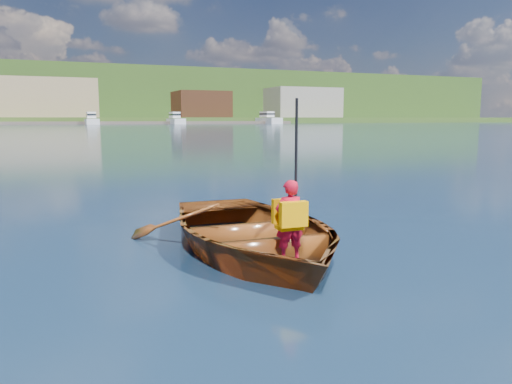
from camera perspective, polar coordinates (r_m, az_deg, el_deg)
The scene contains 8 objects.
ground at distance 7.79m, azimuth 6.78°, elevation -5.13°, with size 600.00×600.00×0.00m.
rowboat at distance 6.84m, azimuth -0.43°, elevation -4.52°, with size 3.13×4.30×0.87m.
child_paddler at distance 6.01m, azimuth 3.85°, elevation -3.07°, with size 0.37×0.34×1.96m.
shoreline at distance 243.41m, azimuth -21.49°, elevation 9.88°, with size 400.00×140.00×22.00m.
dock at distance 154.84m, azimuth -25.18°, elevation 7.14°, with size 159.90×15.02×0.80m.
waterfront_buildings at distance 171.78m, azimuth -23.74°, elevation 9.73°, with size 202.00×16.00×14.00m.
marina_yachts at distance 150.12m, azimuth -24.68°, elevation 7.52°, with size 146.09×13.73×4.30m.
hillside_trees at distance 254.54m, azimuth -25.64°, elevation 11.70°, with size 278.23×85.43×26.67m.
Camera 1 is at (-3.67, -6.63, 1.82)m, focal length 35.00 mm.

